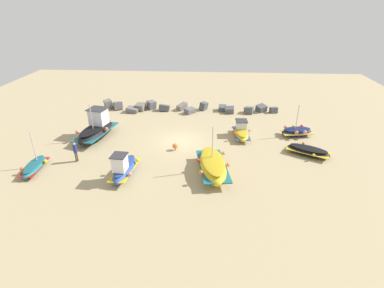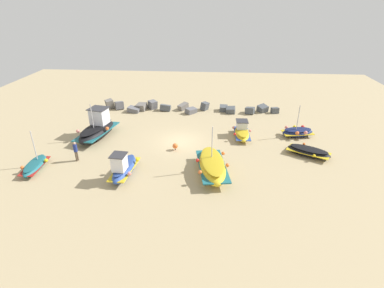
# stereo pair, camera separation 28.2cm
# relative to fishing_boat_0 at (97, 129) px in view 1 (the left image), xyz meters

# --- Properties ---
(ground_plane) EXTENTS (59.11, 59.11, 0.00)m
(ground_plane) POSITION_rel_fishing_boat_0_xyz_m (8.19, -0.39, -0.89)
(ground_plane) COLOR tan
(fishing_boat_0) EXTENTS (3.21, 5.64, 3.65)m
(fishing_boat_0) POSITION_rel_fishing_boat_0_xyz_m (0.00, 0.00, 0.00)
(fishing_boat_0) COLOR black
(fishing_boat_0) RESTS_ON ground_plane
(fishing_boat_1) EXTENTS (2.83, 5.55, 3.80)m
(fishing_boat_1) POSITION_rel_fishing_boat_0_xyz_m (11.30, -5.90, -0.22)
(fishing_boat_1) COLOR gold
(fishing_boat_1) RESTS_ON ground_plane
(fishing_boat_2) EXTENTS (1.86, 4.04, 2.21)m
(fishing_boat_2) POSITION_rel_fishing_boat_0_xyz_m (4.54, -6.77, -0.19)
(fishing_boat_2) COLOR #2D4C9E
(fishing_boat_2) RESTS_ON ground_plane
(fishing_boat_3) EXTENTS (3.96, 3.14, 0.74)m
(fishing_boat_3) POSITION_rel_fishing_boat_0_xyz_m (19.64, -2.28, -0.52)
(fishing_boat_3) COLOR black
(fishing_boat_3) RESTS_ON ground_plane
(fishing_boat_4) EXTENTS (1.83, 3.57, 1.55)m
(fishing_boat_4) POSITION_rel_fishing_boat_0_xyz_m (14.11, 1.09, -0.35)
(fishing_boat_4) COLOR gold
(fishing_boat_4) RESTS_ON ground_plane
(fishing_boat_5) EXTENTS (1.55, 3.41, 3.16)m
(fishing_boat_5) POSITION_rel_fishing_boat_0_xyz_m (-2.82, -6.42, -0.53)
(fishing_boat_5) COLOR #1E6670
(fishing_boat_5) RESTS_ON ground_plane
(fishing_boat_6) EXTENTS (3.27, 2.12, 3.30)m
(fishing_boat_6) POSITION_rel_fishing_boat_0_xyz_m (19.62, 1.67, -0.44)
(fishing_boat_6) COLOR navy
(fishing_boat_6) RESTS_ON ground_plane
(person_walking) EXTENTS (0.32, 0.32, 1.74)m
(person_walking) POSITION_rel_fishing_boat_0_xyz_m (-0.08, -4.75, 0.11)
(person_walking) COLOR brown
(person_walking) RESTS_ON ground_plane
(breakwater_rocks) EXTENTS (21.21, 2.71, 1.32)m
(breakwater_rocks) POSITION_rel_fishing_boat_0_xyz_m (7.29, 8.19, -0.50)
(breakwater_rocks) COLOR slate
(breakwater_rocks) RESTS_ON ground_plane
(mooring_buoy_0) EXTENTS (0.49, 0.49, 0.64)m
(mooring_buoy_0) POSITION_rel_fishing_boat_0_xyz_m (7.93, -2.17, -0.49)
(mooring_buoy_0) COLOR #3F3F42
(mooring_buoy_0) RESTS_ON ground_plane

